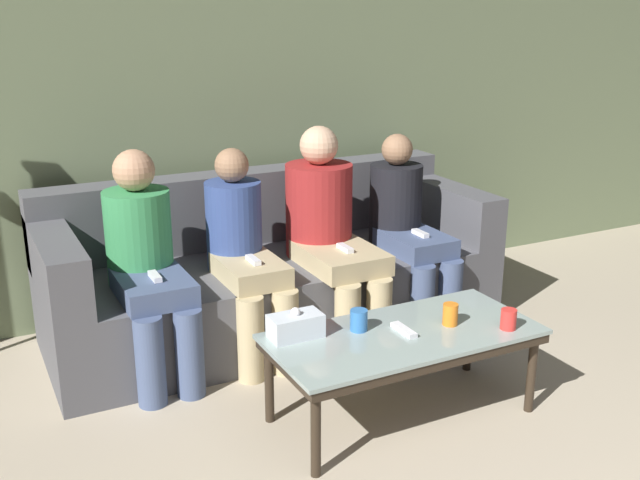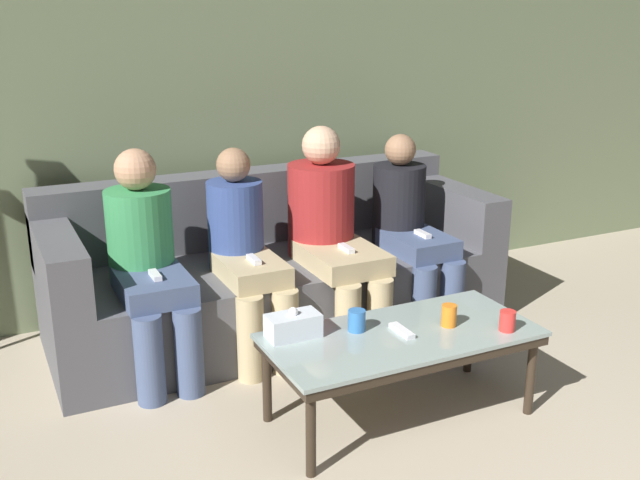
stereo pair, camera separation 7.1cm
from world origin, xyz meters
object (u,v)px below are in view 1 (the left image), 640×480
object	(u,v)px
coffee_table	(403,341)
seated_person_left_end	(146,260)
cup_far_center	(450,314)
game_remote	(404,330)
couch	(271,274)
seated_person_mid_right	(328,227)
seated_person_right_end	(407,226)
tissue_box	(296,326)
cup_near_left	(359,320)
seated_person_mid_left	(244,251)
cup_near_right	(508,319)

from	to	relation	value
coffee_table	seated_person_left_end	xyz separation A→B (m)	(-0.85, 0.91, 0.22)
cup_far_center	game_remote	xyz separation A→B (m)	(-0.22, 0.02, -0.04)
couch	seated_person_mid_right	size ratio (longest dim) A/B	2.14
seated_person_mid_right	game_remote	bearing A→B (deg)	-97.45
game_remote	seated_person_right_end	world-z (taller)	seated_person_right_end
tissue_box	couch	bearing A→B (deg)	72.58
coffee_table	seated_person_left_end	distance (m)	1.26
cup_near_left	tissue_box	bearing A→B (deg)	167.53
seated_person_mid_left	seated_person_mid_right	xyz separation A→B (m)	(0.48, 0.02, 0.05)
seated_person_left_end	cup_near_left	bearing A→B (deg)	-49.54
cup_far_center	seated_person_mid_left	bearing A→B (deg)	122.32
cup_far_center	coffee_table	bearing A→B (deg)	173.62
coffee_table	game_remote	size ratio (longest dim) A/B	7.69
cup_near_right	cup_far_center	bearing A→B (deg)	142.78
game_remote	seated_person_right_end	xyz separation A→B (m)	(0.60, 0.90, 0.14)
cup_near_left	seated_person_left_end	size ratio (longest dim) A/B	0.09
cup_near_left	seated_person_mid_left	xyz separation A→B (m)	(-0.20, 0.79, 0.10)
tissue_box	seated_person_left_end	size ratio (longest dim) A/B	0.20
cup_far_center	seated_person_mid_right	world-z (taller)	seated_person_mid_right
cup_near_left	game_remote	xyz separation A→B (m)	(0.16, -0.10, -0.04)
game_remote	seated_person_mid_right	world-z (taller)	seated_person_mid_right
seated_person_left_end	game_remote	bearing A→B (deg)	-47.06
coffee_table	cup_near_left	world-z (taller)	cup_near_left
cup_near_right	seated_person_left_end	size ratio (longest dim) A/B	0.08
cup_far_center	cup_near_right	bearing A→B (deg)	-37.22
couch	seated_person_mid_left	world-z (taller)	seated_person_mid_left
game_remote	couch	bearing A→B (deg)	96.16
couch	game_remote	bearing A→B (deg)	-83.84
cup_far_center	seated_person_mid_right	size ratio (longest dim) A/B	0.09
cup_near_right	seated_person_right_end	xyz separation A→B (m)	(0.19, 1.07, 0.11)
game_remote	cup_far_center	bearing A→B (deg)	-6.38
tissue_box	coffee_table	bearing A→B (deg)	-20.91
cup_near_left	seated_person_right_end	xyz separation A→B (m)	(0.76, 0.80, 0.10)
cup_near_left	seated_person_mid_right	size ratio (longest dim) A/B	0.08
seated_person_right_end	game_remote	bearing A→B (deg)	-123.79
cup_far_center	seated_person_mid_right	xyz separation A→B (m)	(-0.10, 0.94, 0.15)
cup_near_right	game_remote	xyz separation A→B (m)	(-0.41, 0.17, -0.03)
cup_near_right	cup_near_left	bearing A→B (deg)	154.31
cup_near_right	tissue_box	world-z (taller)	tissue_box
cup_near_left	couch	bearing A→B (deg)	87.93
seated_person_left_end	seated_person_mid_left	distance (m)	0.48
couch	game_remote	size ratio (longest dim) A/B	15.97
cup_near_right	cup_far_center	distance (m)	0.24
coffee_table	tissue_box	distance (m)	0.47
seated_person_right_end	couch	bearing A→B (deg)	162.36
seated_person_left_end	tissue_box	bearing A→B (deg)	-60.60
coffee_table	seated_person_left_end	size ratio (longest dim) A/B	1.07
coffee_table	seated_person_left_end	world-z (taller)	seated_person_left_end
coffee_table	game_remote	distance (m)	0.05
seated_person_mid_left	seated_person_mid_right	distance (m)	0.49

